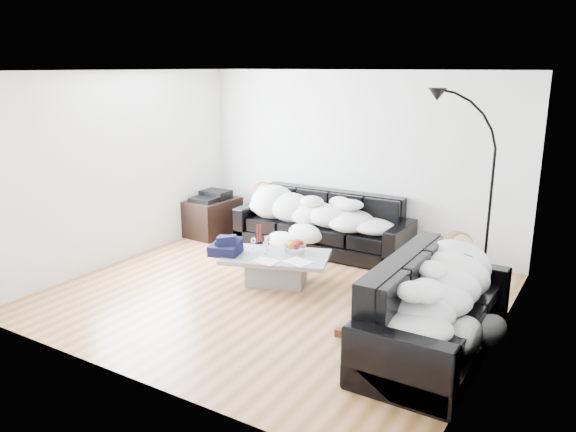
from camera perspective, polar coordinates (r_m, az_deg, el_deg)
The scene contains 24 objects.
ground at distance 6.81m, azimuth -1.33°, elevation -7.89°, with size 5.00×5.00×0.00m, color #915E2B.
wall_back at distance 8.37m, azimuth 7.00°, elevation 5.60°, with size 5.00×0.02×2.60m, color silver.
wall_left at distance 8.03m, azimuth -16.64°, elevation 4.69°, with size 0.02×4.50×2.60m, color silver.
wall_right at distance 5.52m, azimuth 21.01°, elevation -0.17°, with size 0.02×4.50×2.60m, color silver.
ceiling at distance 6.28m, azimuth -1.47°, elevation 14.54°, with size 5.00×5.00×0.00m, color white.
sofa_back at distance 8.25m, azimuth 3.46°, elevation -0.67°, with size 2.60×0.90×0.85m, color black.
sofa_right at distance 5.56m, azimuth 14.88°, elevation -8.89°, with size 2.20×0.94×0.89m, color black.
sleeper_back at distance 8.15m, azimuth 3.32°, elevation 0.71°, with size 2.20×0.76×0.44m, color white, non-canonical shape.
sleeper_right at distance 5.48m, azimuth 15.03°, elevation -6.92°, with size 1.88×0.80×0.46m, color white, non-canonical shape.
teal_cushion at distance 6.09m, azimuth 16.38°, elevation -4.10°, with size 0.36×0.30×0.20m, color #0B5142.
coffee_table at distance 7.05m, azimuth -1.21°, elevation -5.43°, with size 1.29×0.75×0.38m, color #939699.
fruit_bowl at distance 7.07m, azimuth 0.76°, elevation -3.03°, with size 0.27×0.27×0.17m, color white.
wine_glass_a at distance 7.16m, azimuth -2.11°, elevation -2.74°, with size 0.08×0.08×0.18m, color white.
wine_glass_b at distance 7.20m, azimuth -3.54°, elevation -2.77°, with size 0.07×0.07×0.16m, color white.
wine_glass_c at distance 7.00m, azimuth -2.32°, elevation -3.29°, with size 0.07×0.07×0.15m, color white.
candle_left at distance 7.39m, azimuth -3.11°, elevation -1.86°, with size 0.05×0.05×0.26m, color maroon.
candle_right at distance 7.43m, azimuth -2.82°, elevation -1.82°, with size 0.05×0.05×0.25m, color maroon.
newspaper_a at distance 6.74m, azimuth 1.01°, elevation -4.65°, with size 0.31×0.24×0.01m, color silver.
newspaper_b at distance 6.77m, azimuth -2.30°, elevation -4.57°, with size 0.30×0.22×0.01m, color silver.
navy_jacket at distance 7.02m, azimuth -6.01°, elevation -2.44°, with size 0.40×0.33×0.20m, color black, non-canonical shape.
shoes at distance 5.83m, azimuth 6.98°, elevation -11.67°, with size 0.39×0.28×0.09m, color #472311, non-canonical shape.
av_cabinet at distance 9.13m, azimuth -7.66°, elevation -0.11°, with size 0.58×0.85×0.58m, color black.
stereo at distance 9.04m, azimuth -7.74°, elevation 2.07°, with size 0.44×0.34×0.13m, color black.
floor_lamp at distance 7.10m, azimuth 19.84°, elevation 1.12°, with size 0.77×0.31×2.11m, color black, non-canonical shape.
Camera 1 is at (3.40, -5.28, 2.65)m, focal length 35.00 mm.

